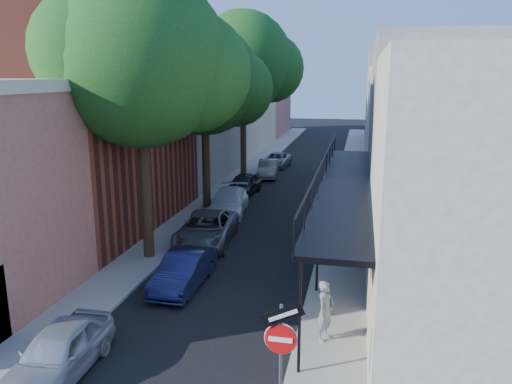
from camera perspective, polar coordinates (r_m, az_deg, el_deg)
The scene contains 17 objects.
road_surface at distance 39.18m, azimuth 5.00°, elevation 2.25°, with size 6.00×64.00×0.01m, color black.
sidewalk_left at distance 39.83m, azimuth -0.72°, elevation 2.56°, with size 2.00×64.00×0.12m, color gray.
sidewalk_right at distance 38.90m, azimuth 10.87°, elevation 2.07°, with size 2.00×64.00×0.12m, color gray.
buildings_left at distance 39.55m, azimuth -8.76°, elevation 9.46°, with size 10.10×59.10×12.00m.
buildings_right at distance 38.06m, azimuth 18.74°, elevation 8.01°, with size 9.80×55.00×10.00m.
sign_post at distance 10.72m, azimuth 2.88°, elevation -16.94°, with size 0.89×0.17×2.99m.
oak_near at distance 20.09m, azimuth -11.71°, elevation 14.25°, with size 7.48×6.80×11.42m.
oak_mid at distance 27.61m, azimuth -5.02°, elevation 12.41°, with size 6.60×6.00×10.20m.
oak_far at distance 36.35m, azimuth -0.70°, elevation 14.53°, with size 7.70×7.00×11.90m.
parked_car_a at distance 14.02m, azimuth -21.64°, elevation -16.68°, with size 1.53×3.81×1.30m, color #969DA6.
parked_car_b at distance 18.20m, azimuth -8.24°, elevation -8.85°, with size 1.33×3.82×1.26m, color #13183E.
parked_car_c at distance 22.54m, azimuth -5.68°, elevation -4.23°, with size 2.28×4.95×1.38m, color #595B61.
parked_car_d at distance 27.33m, azimuth -3.16°, elevation -1.11°, with size 1.88×4.62×1.34m, color silver.
parked_car_e at distance 31.69m, azimuth -1.44°, elevation 0.90°, with size 1.57×3.91×1.33m, color black.
parked_car_f at distance 37.17m, azimuth 1.37°, elevation 2.69°, with size 1.35×3.88×1.28m, color gray.
parked_car_g at distance 41.38m, azimuth 2.36°, elevation 3.68°, with size 1.92×4.16×1.16m, color gray.
pedestrian at distance 14.47m, azimuth 7.94°, elevation -13.29°, with size 0.64×0.42×1.75m, color slate.
Camera 1 is at (4.56, -8.20, 7.42)m, focal length 35.00 mm.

